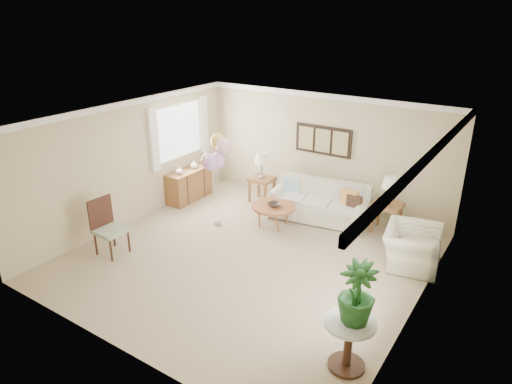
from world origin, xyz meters
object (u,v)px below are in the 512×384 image
sofa (319,204)px  armchair (412,247)px  coffee_table (274,207)px  accent_chair (107,225)px  balloon_cluster (216,155)px

sofa → armchair: size_ratio=2.22×
coffee_table → armchair: size_ratio=0.86×
armchair → accent_chair: bearing=109.1°
accent_chair → balloon_cluster: size_ratio=0.55×
coffee_table → armchair: bearing=0.1°
coffee_table → balloon_cluster: 1.64m
sofa → coffee_table: (-0.65, -0.85, 0.10)m
armchair → balloon_cluster: size_ratio=0.54×
armchair → accent_chair: accent_chair is taller
coffee_table → accent_chair: bearing=-126.6°
sofa → accent_chair: bearing=-126.7°
balloon_cluster → accent_chair: bearing=-116.5°
sofa → accent_chair: 4.41m
armchair → balloon_cluster: (-3.86, -0.66, 1.23)m
sofa → balloon_cluster: (-1.62, -1.50, 1.24)m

